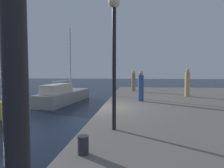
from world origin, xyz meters
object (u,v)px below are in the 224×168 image
Objects in this scene: person_by_the_water at (141,87)px; person_near_carousel at (134,82)px; lamp_post_mid_promenade at (114,38)px; bollard_north at (83,145)px; sailboat_grey at (64,95)px; person_mid_promenade at (187,83)px.

person_near_carousel is at bearing 94.41° from person_by_the_water.
lamp_post_mid_promenade is 3.22m from bollard_north.
person_mid_promenade is (9.45, -1.14, 1.10)m from sailboat_grey.
sailboat_grey is 3.56× the size of person_mid_promenade.
person_by_the_water is (1.00, 6.02, -1.92)m from lamp_post_mid_promenade.
lamp_post_mid_promenade is (5.12, -9.73, 2.94)m from sailboat_grey.
person_near_carousel is (-3.79, 3.34, -0.06)m from person_mid_promenade.
person_by_the_water is 0.92× the size of person_mid_promenade.
person_mid_promenade is (3.33, 2.57, 0.08)m from person_by_the_water.
sailboat_grey is at bearing -158.74° from person_near_carousel.
person_mid_promenade reaches higher than person_near_carousel.
person_mid_promenade is 5.05m from person_near_carousel.
person_mid_promenade is at bearing -6.86° from sailboat_grey.
bollard_north is at bearing -114.62° from person_mid_promenade.
person_by_the_water reaches higher than bollard_north.
lamp_post_mid_promenade is at bearing -62.23° from sailboat_grey.
person_near_carousel is at bearing 87.42° from lamp_post_mid_promenade.
person_by_the_water is at bearing -85.59° from person_near_carousel.
bollard_north is 0.22× the size of person_near_carousel.
bollard_north is 0.20× the size of person_mid_promenade.
person_near_carousel reaches higher than person_by_the_water.
person_mid_promenade is (4.80, 10.48, 0.73)m from bollard_north.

